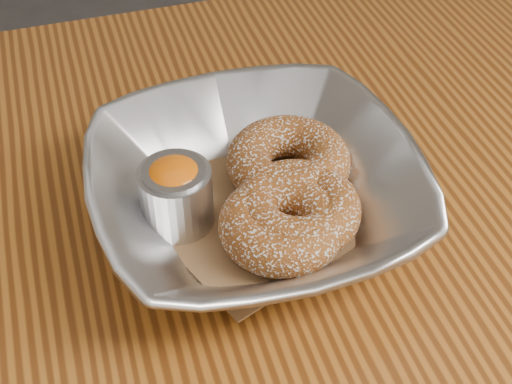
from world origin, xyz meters
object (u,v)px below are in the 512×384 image
object	(u,v)px
donut_front	(282,225)
donut_extra	(297,209)
table	(337,340)
serving_bowl	(256,192)
ramekin	(176,193)
donut_back	(288,161)

from	to	relation	value
donut_front	donut_extra	bearing A→B (deg)	36.33
table	donut_extra	distance (m)	0.13
serving_bowl	ramekin	world-z (taller)	ramekin
table	donut_back	bearing A→B (deg)	100.44
table	donut_back	size ratio (longest dim) A/B	12.39
donut_back	table	bearing A→B (deg)	-79.56
donut_extra	serving_bowl	bearing A→B (deg)	136.67
serving_bowl	donut_front	distance (m)	0.03
ramekin	serving_bowl	bearing A→B (deg)	-8.89
serving_bowl	donut_front	world-z (taller)	serving_bowl
table	donut_extra	world-z (taller)	donut_extra
serving_bowl	ramekin	xyz separation A→B (m)	(-0.06, 0.01, 0.01)
table	ramekin	distance (m)	0.19
donut_extra	ramekin	world-z (taller)	ramekin
donut_front	serving_bowl	bearing A→B (deg)	104.62
table	donut_extra	size ratio (longest dim) A/B	12.77
ramekin	donut_front	bearing A→B (deg)	-32.65
donut_front	ramekin	world-z (taller)	ramekin
donut_extra	ramekin	bearing A→B (deg)	158.87
donut_back	donut_front	bearing A→B (deg)	-113.08
table	donut_extra	bearing A→B (deg)	127.52
serving_bowl	donut_back	world-z (taller)	serving_bowl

